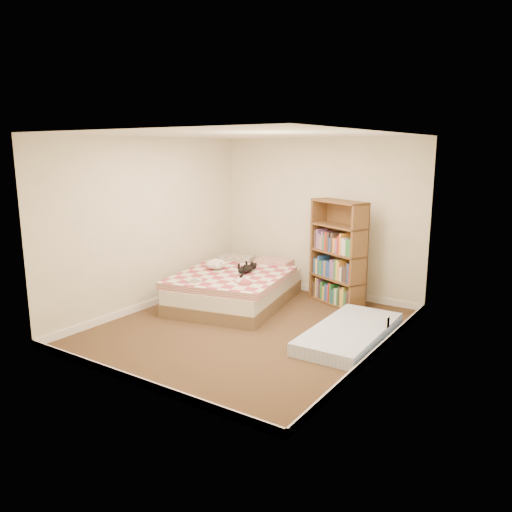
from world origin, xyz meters
The scene contains 6 objects.
room centered at (0.00, 0.00, 1.20)m, with size 3.51×4.01×2.51m.
bed centered at (-0.78, 0.82, 0.25)m, with size 1.85×2.33×0.56m.
bookshelf centered at (0.52, 1.64, 0.58)m, with size 1.08×0.69×1.58m.
floor_mattress centered at (1.28, 0.36, 0.08)m, with size 0.79×1.77×0.16m, color #7F9FD4.
black_cat centered at (-0.60, 0.83, 0.56)m, with size 0.19×0.58×0.13m.
white_dog centered at (-1.12, 0.75, 0.58)m, with size 0.33×0.33×0.16m.
Camera 1 is at (3.56, -5.17, 2.32)m, focal length 35.00 mm.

